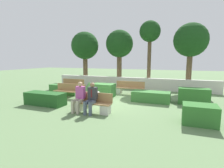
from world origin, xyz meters
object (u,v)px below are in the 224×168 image
(person_seated_man, at_px, (91,97))
(tree_rightmost, at_px, (191,41))
(bench_front, at_px, (92,105))
(tree_center_right, at_px, (150,34))
(person_seated_woman, at_px, (79,95))
(planter_corner_left, at_px, (90,93))
(tree_leftmost, at_px, (85,46))
(tree_center_left, at_px, (119,45))
(bench_back, at_px, (72,86))
(bench_left_side, at_px, (69,93))
(bench_right_side, at_px, (130,89))

(person_seated_man, bearing_deg, tree_rightmost, 61.48)
(bench_front, relative_size, tree_center_right, 0.34)
(person_seated_woman, bearing_deg, tree_rightmost, 58.09)
(planter_corner_left, bearing_deg, tree_rightmost, 50.99)
(planter_corner_left, distance_m, tree_leftmost, 7.56)
(tree_leftmost, relative_size, tree_rightmost, 0.96)
(bench_front, height_order, planter_corner_left, planter_corner_left)
(planter_corner_left, bearing_deg, tree_center_right, 71.45)
(tree_center_left, distance_m, tree_center_right, 2.76)
(bench_front, bearing_deg, bench_back, 132.43)
(planter_corner_left, height_order, tree_rightmost, tree_rightmost)
(bench_front, bearing_deg, tree_center_left, 100.01)
(bench_left_side, xyz_separation_m, tree_center_right, (3.77, 5.46, 3.93))
(bench_left_side, height_order, tree_center_right, tree_center_right)
(person_seated_woman, height_order, tree_rightmost, tree_rightmost)
(bench_left_side, xyz_separation_m, bench_back, (-1.27, 2.19, -0.01))
(bench_back, xyz_separation_m, tree_rightmost, (7.98, 3.30, 3.29))
(person_seated_woman, bearing_deg, bench_right_side, 76.81)
(person_seated_woman, xyz_separation_m, planter_corner_left, (-0.26, 1.43, -0.17))
(person_seated_woman, bearing_deg, bench_front, 14.06)
(person_seated_man, distance_m, tree_leftmost, 9.08)
(bench_back, distance_m, person_seated_man, 5.79)
(planter_corner_left, relative_size, tree_center_right, 0.22)
(person_seated_man, bearing_deg, bench_front, 109.11)
(tree_rightmost, bearing_deg, planter_corner_left, -129.01)
(tree_center_left, distance_m, tree_rightmost, 5.57)
(tree_center_right, bearing_deg, person_seated_woman, -103.36)
(planter_corner_left, bearing_deg, tree_leftmost, 121.13)
(tree_center_left, relative_size, tree_center_right, 0.91)
(bench_front, xyz_separation_m, tree_rightmost, (4.18, 7.46, 3.29))
(tree_center_left, bearing_deg, bench_front, -79.99)
(bench_back, xyz_separation_m, tree_leftmost, (-0.63, 3.12, 3.11))
(bench_left_side, distance_m, bench_right_side, 3.87)
(bench_right_side, relative_size, tree_center_right, 0.37)
(tree_center_left, xyz_separation_m, tree_rightmost, (5.56, -0.37, 0.09))
(planter_corner_left, height_order, tree_center_right, tree_center_right)
(bench_right_side, xyz_separation_m, planter_corner_left, (-1.32, -3.08, 0.23))
(person_seated_man, xyz_separation_m, tree_leftmost, (-4.48, 7.42, 2.71))
(bench_back, bearing_deg, tree_rightmost, 13.91)
(tree_leftmost, height_order, tree_rightmost, tree_rightmost)
(bench_back, height_order, person_seated_man, person_seated_man)
(bench_left_side, distance_m, bench_back, 2.54)
(bench_back, relative_size, tree_center_left, 0.38)
(bench_right_side, relative_size, planter_corner_left, 1.68)
(person_seated_man, height_order, person_seated_woman, person_seated_woman)
(person_seated_woman, xyz_separation_m, tree_leftmost, (-3.88, 7.42, 2.70))
(person_seated_man, bearing_deg, tree_center_left, 100.17)
(person_seated_man, bearing_deg, bench_right_side, 84.24)
(planter_corner_left, height_order, tree_center_left, tree_center_left)
(bench_left_side, relative_size, person_seated_woman, 1.46)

